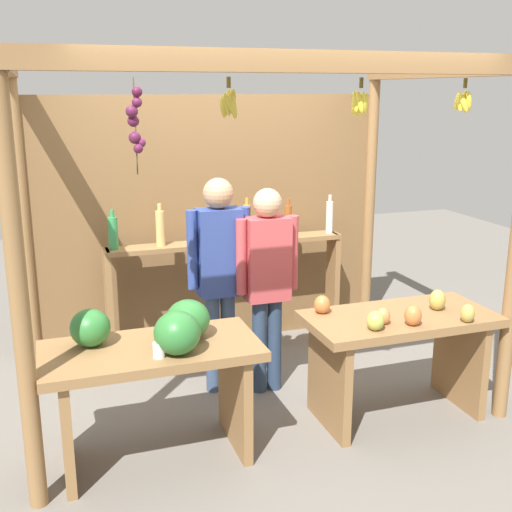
# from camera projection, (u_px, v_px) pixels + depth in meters

# --- Properties ---
(ground_plane) EXTENTS (12.00, 12.00, 0.00)m
(ground_plane) POSITION_uv_depth(u_px,v_px,m) (248.00, 386.00, 4.97)
(ground_plane) COLOR slate
(ground_plane) RESTS_ON ground
(market_stall) EXTENTS (3.24, 2.12, 2.46)m
(market_stall) POSITION_uv_depth(u_px,v_px,m) (228.00, 197.00, 5.05)
(market_stall) COLOR olive
(market_stall) RESTS_ON ground
(fruit_counter_left) EXTENTS (1.31, 0.64, 1.01)m
(fruit_counter_left) POSITION_uv_depth(u_px,v_px,m) (154.00, 361.00, 3.85)
(fruit_counter_left) COLOR olive
(fruit_counter_left) RESTS_ON ground
(fruit_counter_right) EXTENTS (1.31, 0.65, 0.90)m
(fruit_counter_right) POSITION_uv_depth(u_px,v_px,m) (398.00, 341.00, 4.40)
(fruit_counter_right) COLOR olive
(fruit_counter_right) RESTS_ON ground
(bottle_shelf_unit) EXTENTS (2.08, 0.22, 1.36)m
(bottle_shelf_unit) POSITION_uv_depth(u_px,v_px,m) (225.00, 264.00, 5.47)
(bottle_shelf_unit) COLOR olive
(bottle_shelf_unit) RESTS_ON ground
(vendor_man) EXTENTS (0.48, 0.22, 1.64)m
(vendor_man) POSITION_uv_depth(u_px,v_px,m) (219.00, 266.00, 4.69)
(vendor_man) COLOR #3A4E6F
(vendor_man) RESTS_ON ground
(vendor_woman) EXTENTS (0.48, 0.21, 1.57)m
(vendor_woman) POSITION_uv_depth(u_px,v_px,m) (267.00, 273.00, 4.69)
(vendor_woman) COLOR navy
(vendor_woman) RESTS_ON ground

